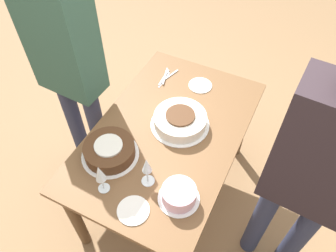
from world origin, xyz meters
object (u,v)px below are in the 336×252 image
Objects in this scene: cake_front_chocolate at (109,150)px; wine_glass_far at (100,174)px; wine_glass_near at (147,167)px; cake_center_white at (180,120)px; cake_back_decorated at (179,195)px; person_watching at (314,172)px; person_cutting at (67,60)px.

cake_front_chocolate is 0.24m from wine_glass_far.
cake_center_white is at bearing -178.07° from wine_glass_near.
wine_glass_far is at bearing -72.41° from cake_back_decorated.
cake_back_decorated is at bearing 28.24° from person_watching.
cake_front_chocolate is at bearing -99.50° from cake_back_decorated.
wine_glass_far is 0.12× the size of person_cutting.
person_cutting is 1.46m from person_watching.
wine_glass_near is at bearing 127.14° from wine_glass_far.
cake_front_chocolate is at bearing -156.04° from wine_glass_far.
cake_front_chocolate is 1.59× the size of wine_glass_near.
person_watching is at bearing 107.07° from wine_glass_near.
wine_glass_far is 0.99m from person_watching.
cake_front_chocolate is 0.29m from wine_glass_near.
cake_center_white is at bearing -155.82° from cake_back_decorated.
person_cutting is (0.07, -0.71, 0.26)m from cake_center_white.
cake_back_decorated is (0.08, 0.46, 0.00)m from cake_front_chocolate.
person_cutting is (-0.50, -0.54, 0.15)m from wine_glass_far.
person_watching is at bearing 74.21° from cake_center_white.
wine_glass_far is 0.12× the size of person_watching.
cake_back_decorated is 0.40m from wine_glass_far.
wine_glass_far reaches higher than cake_center_white.
person_cutting reaches higher than wine_glass_near.
person_watching is (-0.24, 0.54, 0.24)m from cake_back_decorated.
wine_glass_near is (-0.02, -0.19, 0.10)m from cake_back_decorated.
cake_front_chocolate reaches higher than cake_center_white.
person_cutting is (-0.36, -0.73, 0.16)m from wine_glass_near.
person_watching reaches higher than cake_center_white.
person_watching is at bearing 99.52° from cake_front_chocolate.
wine_glass_near is 0.12× the size of person_cutting.
cake_center_white is 1.10× the size of cake_front_chocolate.
cake_back_decorated is (0.45, 0.20, 0.00)m from cake_center_white.
wine_glass_near is 0.99× the size of wine_glass_far.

